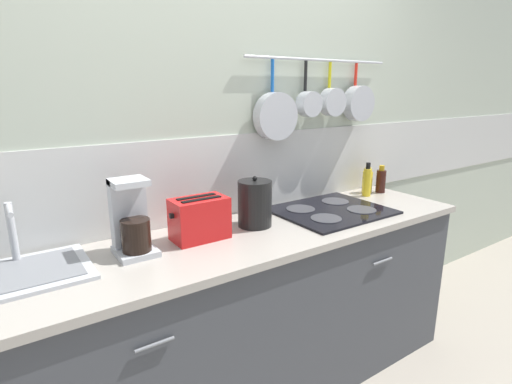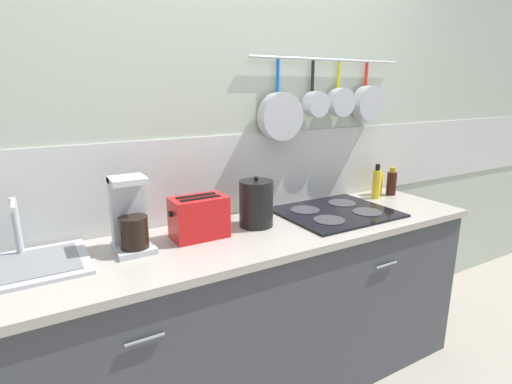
# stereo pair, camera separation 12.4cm
# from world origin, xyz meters

# --- Properties ---
(wall_back) EXTENTS (7.20, 0.16, 2.60)m
(wall_back) POSITION_xyz_m (0.01, 0.34, 1.27)
(wall_back) COLOR #B2BCA8
(wall_back) RESTS_ON ground_plane
(cabinet_base) EXTENTS (2.39, 0.57, 0.85)m
(cabinet_base) POSITION_xyz_m (0.00, -0.00, 0.43)
(cabinet_base) COLOR #3F4247
(cabinet_base) RESTS_ON ground_plane
(countertop) EXTENTS (2.43, 0.60, 0.03)m
(countertop) POSITION_xyz_m (0.00, 0.00, 0.87)
(countertop) COLOR #A59E93
(countertop) RESTS_ON cabinet_base
(sink_basin) EXTENTS (0.47, 0.36, 0.25)m
(sink_basin) POSITION_xyz_m (-0.94, 0.11, 0.91)
(sink_basin) COLOR #B7BABF
(sink_basin) RESTS_ON countertop
(coffee_maker) EXTENTS (0.15, 0.17, 0.31)m
(coffee_maker) POSITION_xyz_m (-0.53, 0.09, 1.02)
(coffee_maker) COLOR #B7BABF
(coffee_maker) RESTS_ON countertop
(toaster) EXTENTS (0.26, 0.15, 0.19)m
(toaster) POSITION_xyz_m (-0.23, 0.07, 0.98)
(toaster) COLOR red
(toaster) RESTS_ON countertop
(kettle) EXTENTS (0.17, 0.17, 0.25)m
(kettle) POSITION_xyz_m (0.07, 0.08, 1.00)
(kettle) COLOR black
(kettle) RESTS_ON countertop
(cooktop) EXTENTS (0.59, 0.50, 0.01)m
(cooktop) POSITION_xyz_m (0.54, 0.03, 0.90)
(cooktop) COLOR black
(cooktop) RESTS_ON countertop
(bottle_dish_soap) EXTENTS (0.05, 0.05, 0.21)m
(bottle_dish_soap) POSITION_xyz_m (0.96, 0.14, 0.98)
(bottle_dish_soap) COLOR yellow
(bottle_dish_soap) RESTS_ON countertop
(bottle_vinegar) EXTENTS (0.06, 0.06, 0.17)m
(bottle_vinegar) POSITION_xyz_m (1.03, 0.20, 0.96)
(bottle_vinegar) COLOR yellow
(bottle_vinegar) RESTS_ON countertop
(bottle_olive_oil) EXTENTS (0.06, 0.06, 0.18)m
(bottle_olive_oil) POSITION_xyz_m (1.10, 0.15, 0.97)
(bottle_olive_oil) COLOR #33140F
(bottle_olive_oil) RESTS_ON countertop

